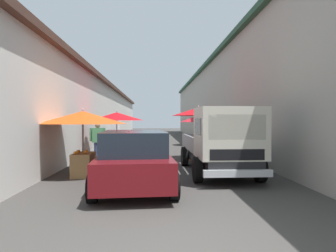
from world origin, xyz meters
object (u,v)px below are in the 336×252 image
(fruit_stall_near_left, at_px, (198,118))
(fruit_stall_mid_lane, at_px, (116,122))
(vendor_by_crates, at_px, (117,131))
(delivery_truck, at_px, (223,143))
(fruit_stall_far_right, at_px, (83,123))
(vendor_in_shade, at_px, (98,139))
(plastic_stool, at_px, (111,157))
(parked_scooter, at_px, (194,143))
(fruit_stall_near_right, at_px, (198,122))
(hatchback_car, at_px, (134,159))

(fruit_stall_near_left, bearing_deg, fruit_stall_mid_lane, 72.26)
(vendor_by_crates, bearing_deg, delivery_truck, -159.20)
(fruit_stall_far_right, relative_size, vendor_by_crates, 1.65)
(fruit_stall_mid_lane, relative_size, vendor_in_shade, 1.54)
(vendor_in_shade, bearing_deg, plastic_stool, -145.61)
(fruit_stall_near_left, distance_m, plastic_stool, 4.09)
(parked_scooter, relative_size, plastic_stool, 3.80)
(fruit_stall_near_left, relative_size, fruit_stall_near_right, 0.97)
(fruit_stall_near_left, distance_m, delivery_truck, 4.08)
(fruit_stall_far_right, xyz_separation_m, parked_scooter, (7.28, -4.50, -1.19))
(hatchback_car, xyz_separation_m, plastic_stool, (3.83, 1.14, -0.41))
(vendor_in_shade, bearing_deg, fruit_stall_near_right, -34.96)
(parked_scooter, distance_m, plastic_stool, 6.59)
(parked_scooter, bearing_deg, fruit_stall_mid_lane, 124.08)
(fruit_stall_mid_lane, xyz_separation_m, plastic_stool, (-2.55, -0.12, -1.33))
(fruit_stall_far_right, bearing_deg, fruit_stall_mid_lane, -5.74)
(delivery_truck, xyz_separation_m, plastic_stool, (2.63, 3.72, -0.71))
(fruit_stall_near_left, bearing_deg, fruit_stall_far_right, 129.16)
(delivery_truck, bearing_deg, vendor_by_crates, 20.80)
(fruit_stall_near_left, relative_size, vendor_by_crates, 1.42)
(fruit_stall_mid_lane, distance_m, delivery_truck, 6.48)
(fruit_stall_far_right, height_order, hatchback_car, fruit_stall_far_right)
(fruit_stall_far_right, distance_m, parked_scooter, 8.64)
(fruit_stall_near_left, distance_m, hatchback_car, 5.84)
(delivery_truck, bearing_deg, plastic_stool, 54.78)
(hatchback_car, xyz_separation_m, parked_scooter, (9.12, -2.78, -0.29))
(hatchback_car, height_order, plastic_stool, hatchback_car)
(fruit_stall_near_right, relative_size, hatchback_car, 0.61)
(fruit_stall_mid_lane, xyz_separation_m, vendor_by_crates, (7.35, 0.92, -0.70))
(fruit_stall_mid_lane, bearing_deg, fruit_stall_near_left, -107.74)
(fruit_stall_far_right, bearing_deg, fruit_stall_near_right, -26.15)
(parked_scooter, bearing_deg, fruit_stall_far_right, 148.27)
(hatchback_car, xyz_separation_m, vendor_in_shade, (4.84, 1.83, 0.20))
(fruit_stall_near_left, distance_m, vendor_in_shade, 4.35)
(vendor_by_crates, distance_m, vendor_in_shade, 8.91)
(fruit_stall_far_right, height_order, vendor_by_crates, fruit_stall_far_right)
(fruit_stall_near_left, height_order, hatchback_car, fruit_stall_near_left)
(vendor_by_crates, distance_m, parked_scooter, 6.80)
(delivery_truck, distance_m, parked_scooter, 7.94)
(hatchback_car, bearing_deg, parked_scooter, -16.93)
(fruit_stall_near_left, bearing_deg, vendor_by_crates, 28.29)
(vendor_by_crates, height_order, plastic_stool, vendor_by_crates)
(fruit_stall_mid_lane, bearing_deg, plastic_stool, -177.27)
(fruit_stall_far_right, xyz_separation_m, delivery_truck, (-0.64, -4.30, -0.60))
(fruit_stall_far_right, height_order, plastic_stool, fruit_stall_far_right)
(plastic_stool, bearing_deg, delivery_truck, -125.22)
(fruit_stall_near_right, relative_size, delivery_truck, 0.49)
(fruit_stall_near_right, distance_m, vendor_in_shade, 9.28)
(hatchback_car, relative_size, vendor_by_crates, 2.41)
(hatchback_car, relative_size, plastic_stool, 9.22)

